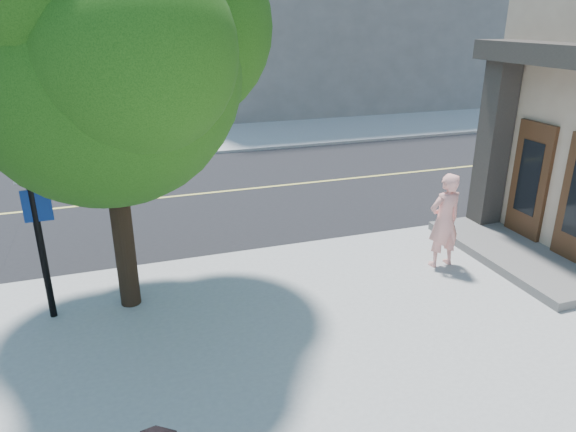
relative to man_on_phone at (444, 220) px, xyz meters
name	(u,v)px	position (x,y,z in m)	size (l,w,h in m)	color
ground	(51,283)	(-7.55, 1.95, -1.09)	(140.00, 140.00, 0.00)	black
road_ew	(65,208)	(-7.55, 6.45, -1.09)	(140.00, 9.00, 0.01)	black
sidewalk_ne	(308,97)	(5.95, 23.45, -1.03)	(29.00, 25.00, 0.12)	#9C9C9A
man_on_phone	(444,220)	(0.00, 0.00, 0.00)	(0.71, 0.47, 1.95)	#FEA49A
street_tree	(107,34)	(-5.96, 0.45, 3.56)	(5.29, 4.81, 7.02)	black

